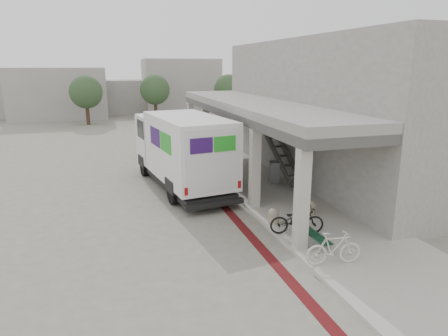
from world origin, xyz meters
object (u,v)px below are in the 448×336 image
object	(u,v)px
fedex_truck	(181,149)
bench	(314,237)
bicycle_cream	(334,248)
bicycle_black	(297,220)
utility_cabinet	(274,172)

from	to	relation	value
fedex_truck	bench	distance (m)	8.50
bicycle_cream	bicycle_black	bearing A→B (deg)	8.01
utility_cabinet	bicycle_cream	bearing A→B (deg)	-87.92
fedex_truck	bicycle_black	xyz separation A→B (m)	(2.64, -6.90, -1.28)
utility_cabinet	fedex_truck	bearing A→B (deg)	-177.34
bench	bicycle_black	xyz separation A→B (m)	(-0.10, 1.01, 0.21)
utility_cabinet	bicycle_black	world-z (taller)	utility_cabinet
utility_cabinet	bicycle_cream	world-z (taller)	utility_cabinet
bicycle_black	bench	bearing A→B (deg)	-160.71
bicycle_black	bicycle_cream	world-z (taller)	bicycle_cream
fedex_truck	utility_cabinet	xyz separation A→B (m)	(4.44, -0.92, -1.25)
bicycle_cream	bench	bearing A→B (deg)	3.57
bench	bicycle_cream	xyz separation A→B (m)	(-0.10, -1.29, 0.22)
bench	bicycle_cream	size ratio (longest dim) A/B	1.00
bench	utility_cabinet	size ratio (longest dim) A/B	1.61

